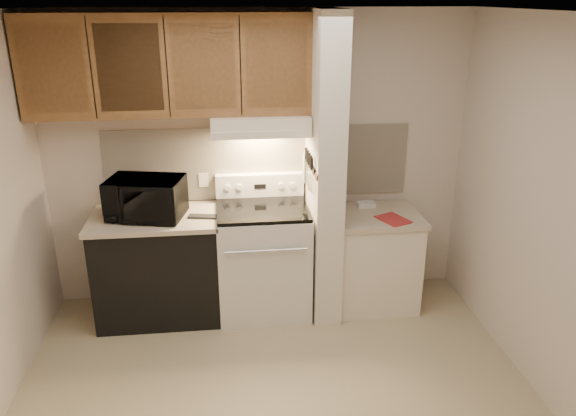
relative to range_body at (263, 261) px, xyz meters
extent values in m
plane|color=tan|center=(0.00, -1.16, -0.46)|extent=(3.60, 3.60, 0.00)
plane|color=white|center=(0.00, -1.16, 2.04)|extent=(3.60, 3.60, 0.00)
cube|color=beige|center=(0.00, 0.34, 0.79)|extent=(3.60, 2.50, 0.02)
cube|color=beige|center=(1.80, -1.16, 0.79)|extent=(0.02, 3.00, 2.50)
cube|color=white|center=(0.00, 0.33, 0.78)|extent=(2.60, 0.02, 0.63)
cube|color=silver|center=(0.00, 0.00, 0.00)|extent=(0.76, 0.65, 0.92)
cube|color=black|center=(0.00, -0.32, 0.04)|extent=(0.50, 0.01, 0.30)
cylinder|color=silver|center=(0.00, -0.35, 0.26)|extent=(0.65, 0.02, 0.02)
cube|color=black|center=(0.00, 0.00, 0.48)|extent=(0.74, 0.64, 0.03)
cube|color=silver|center=(0.00, 0.28, 0.59)|extent=(0.76, 0.08, 0.20)
cube|color=black|center=(0.00, 0.24, 0.59)|extent=(0.10, 0.01, 0.04)
cylinder|color=silver|center=(-0.28, 0.24, 0.59)|extent=(0.05, 0.02, 0.05)
cylinder|color=silver|center=(-0.18, 0.24, 0.59)|extent=(0.05, 0.02, 0.05)
cylinder|color=silver|center=(0.18, 0.24, 0.59)|extent=(0.05, 0.02, 0.05)
cylinder|color=silver|center=(0.28, 0.24, 0.59)|extent=(0.05, 0.02, 0.05)
cube|color=black|center=(-0.88, 0.01, -0.03)|extent=(1.00, 0.63, 0.87)
cube|color=#C6B599|center=(-0.88, 0.01, 0.43)|extent=(1.04, 0.67, 0.04)
cube|color=black|center=(-0.48, -0.07, 0.46)|extent=(0.25, 0.12, 0.02)
cylinder|color=#2B6668|center=(-0.83, 0.22, 0.50)|extent=(0.12, 0.12, 0.10)
cube|color=#F1E4D0|center=(-0.48, 0.32, 0.64)|extent=(0.08, 0.01, 0.12)
imported|color=black|center=(-0.93, -0.01, 0.61)|extent=(0.65, 0.51, 0.32)
cube|color=silver|center=(0.51, -0.01, 0.79)|extent=(0.22, 0.70, 2.50)
cube|color=brown|center=(0.39, -0.01, 0.84)|extent=(0.01, 0.70, 0.04)
cube|color=black|center=(0.39, -0.06, 0.86)|extent=(0.02, 0.42, 0.04)
cube|color=silver|center=(0.38, -0.21, 0.76)|extent=(0.01, 0.03, 0.16)
cylinder|color=black|center=(0.38, -0.20, 0.91)|extent=(0.02, 0.02, 0.10)
cube|color=silver|center=(0.38, -0.12, 0.75)|extent=(0.01, 0.04, 0.18)
cylinder|color=black|center=(0.38, -0.14, 0.91)|extent=(0.02, 0.02, 0.10)
cube|color=silver|center=(0.38, -0.05, 0.74)|extent=(0.01, 0.04, 0.20)
cylinder|color=black|center=(0.38, -0.07, 0.91)|extent=(0.02, 0.02, 0.10)
cube|color=silver|center=(0.38, 0.03, 0.76)|extent=(0.01, 0.04, 0.16)
cylinder|color=black|center=(0.38, 0.01, 0.91)|extent=(0.02, 0.02, 0.10)
cube|color=silver|center=(0.38, 0.10, 0.75)|extent=(0.01, 0.04, 0.18)
cylinder|color=black|center=(0.38, 0.10, 0.91)|extent=(0.02, 0.02, 0.10)
cube|color=gray|center=(0.38, 0.17, 0.77)|extent=(0.03, 0.10, 0.25)
cube|color=#F1E4D0|center=(0.97, -0.01, -0.06)|extent=(0.70, 0.60, 0.81)
cube|color=#C6B599|center=(0.97, -0.01, 0.37)|extent=(0.74, 0.64, 0.04)
cube|color=#B2282A|center=(1.07, -0.16, 0.39)|extent=(0.29, 0.32, 0.01)
cube|color=white|center=(0.92, 0.17, 0.41)|extent=(0.16, 0.11, 0.04)
cube|color=#F1E4D0|center=(0.00, 0.12, 1.17)|extent=(0.78, 0.44, 0.15)
cube|color=#F1E4D0|center=(0.00, -0.08, 1.12)|extent=(0.78, 0.04, 0.06)
cube|color=brown|center=(-0.69, 0.17, 1.62)|extent=(2.18, 0.33, 0.77)
cube|color=brown|center=(-1.51, 0.01, 1.62)|extent=(0.46, 0.01, 0.63)
cube|color=black|center=(-1.23, 0.01, 1.62)|extent=(0.01, 0.01, 0.73)
cube|color=brown|center=(-0.96, 0.01, 1.62)|extent=(0.46, 0.01, 0.63)
cube|color=black|center=(-0.69, 0.01, 1.62)|extent=(0.01, 0.01, 0.73)
cube|color=brown|center=(-0.42, 0.01, 1.62)|extent=(0.46, 0.01, 0.63)
cube|color=black|center=(-0.14, 0.01, 1.62)|extent=(0.01, 0.01, 0.73)
cube|color=brown|center=(0.13, 0.01, 1.62)|extent=(0.46, 0.01, 0.63)
camera|label=1|loc=(-0.29, -4.32, 2.13)|focal=35.00mm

